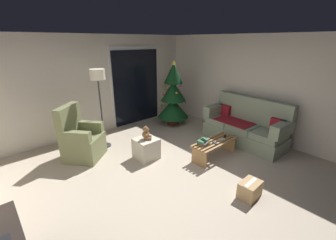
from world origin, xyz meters
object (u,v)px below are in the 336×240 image
Objects in this scene: remote_graphite at (215,143)px; cardboard_box_taped_mid_floor at (250,189)px; cell_phone at (204,140)px; couch at (245,126)px; ottoman at (146,148)px; floor_lamp at (98,82)px; coffee_table at (215,146)px; remote_black at (225,137)px; teddy_bear_chestnut at (146,134)px; christmas_tree at (173,97)px; remote_white at (222,139)px; armchair at (81,140)px; book_stack at (204,142)px.

cardboard_box_taped_mid_floor is (-0.51, -1.08, -0.25)m from remote_graphite.
cardboard_box_taped_mid_floor is at bearing -88.98° from cell_phone.
ottoman is (-2.26, 0.95, -0.18)m from couch.
floor_lamp reaches higher than remote_graphite.
couch reaches higher than ottoman.
cell_phone is (-0.30, 0.07, 0.22)m from coffee_table.
couch is 12.62× the size of remote_black.
cell_phone is at bearing 176.45° from couch.
remote_graphite is 1.42m from teddy_bear_chestnut.
remote_black is 0.08× the size of christmas_tree.
remote_white is 0.08× the size of christmas_tree.
armchair is at bearing 64.76° from remote_white.
armchair is 2.57× the size of ottoman.
teddy_bear_chestnut is at bearing -24.53° from remote_graphite.
floor_lamp is (-2.19, -0.00, 0.69)m from christmas_tree.
remote_graphite is 2.77m from armchair.
remote_black is at bearing -33.53° from ottoman.
teddy_bear_chestnut is at bearing -149.10° from remote_black.
christmas_tree is (0.36, 2.04, 0.44)m from remote_black.
teddy_bear_chestnut reaches higher than remote_white.
cell_phone is at bearing 89.48° from remote_white.
couch is 1.01m from remote_white.
remote_graphite is 1.22m from cardboard_box_taped_mid_floor.
remote_graphite is at bearing -108.57° from remote_black.
remote_graphite is (-1.26, -0.05, -0.02)m from couch.
armchair is (-2.41, 1.86, 0.02)m from remote_black.
remote_graphite is 0.56× the size of book_stack.
cell_phone is at bearing -153.67° from book_stack.
remote_black is at bearing -152.89° from remote_graphite.
ottoman is (-1.11, 0.93, -0.03)m from coffee_table.
armchair is (-2.10, 1.84, 0.15)m from coffee_table.
teddy_bear_chestnut is (-1.41, 0.94, 0.18)m from remote_black.
coffee_table is 0.34m from book_stack.
coffee_table is at bearing -14.68° from book_stack.
ottoman is at bearing 67.02° from remote_white.
floor_lamp is 3.58m from cardboard_box_taped_mid_floor.
christmas_tree is 2.18m from ottoman.
remote_white is at bearing -20.18° from coffee_table.
remote_graphite is (-0.41, -0.05, 0.00)m from remote_black.
book_stack reaches higher than remote_graphite.
armchair reaches higher than remote_white.
christmas_tree is 6.45× the size of teddy_bear_chestnut.
cardboard_box_taped_mid_floor is at bearing -76.59° from ottoman.
christmas_tree reaches higher than cardboard_box_taped_mid_floor.
remote_black reaches higher than coffee_table.
christmas_tree is 2.30m from floor_lamp.
couch is at bearing -73.05° from remote_white.
coffee_table is 0.97× the size of armchair.
cardboard_box_taped_mid_floor is (-0.32, -1.23, -0.28)m from book_stack.
teddy_bear_chestnut is at bearing -42.88° from armchair.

